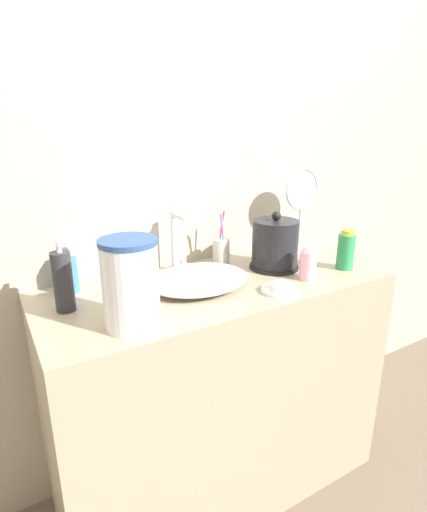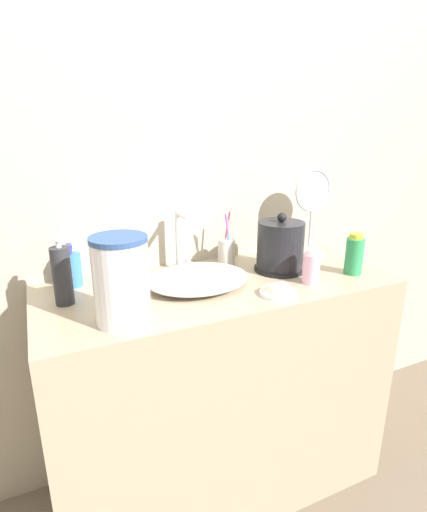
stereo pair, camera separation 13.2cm
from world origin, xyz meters
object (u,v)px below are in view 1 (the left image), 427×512
Objects in this scene: lotion_bottle at (67,275)px; hand_cream_bottle at (346,250)px; toothbrush_cup at (221,251)px; mouthwash_bottle at (63,281)px; water_pitcher at (131,284)px; vanity_mirror at (301,206)px; shampoo_bottle at (308,264)px; electric_kettle at (275,246)px; faucet at (176,240)px.

lotion_bottle is 0.99× the size of hand_cream_bottle.
mouthwash_bottle reaches higher than toothbrush_cup.
vanity_mirror is at bearing 18.07° from water_pitcher.
toothbrush_cup is 0.87× the size of water_pitcher.
shampoo_bottle is (0.74, -0.31, -0.00)m from lotion_bottle.
toothbrush_cup is at bearing 10.26° from mouthwash_bottle.
toothbrush_cup is at bearing 176.02° from vanity_mirror.
hand_cream_bottle is at bearing 2.98° from shampoo_bottle.
electric_kettle is 0.73m from lotion_bottle.
water_pitcher reaches higher than electric_kettle.
toothbrush_cup is 0.55m from water_pitcher.
faucet reaches higher than toothbrush_cup.
toothbrush_cup is 0.33m from shampoo_bottle.
lotion_bottle is at bearing 106.80° from water_pitcher.
vanity_mirror reaches higher than electric_kettle.
faucet is 0.44m from mouthwash_bottle.
hand_cream_bottle is at bearing -27.93° from faucet.
vanity_mirror is at bearing 25.66° from electric_kettle.
mouthwash_bottle reaches higher than shampoo_bottle.
hand_cream_bottle is at bearing -31.84° from electric_kettle.
hand_cream_bottle is 0.62× the size of water_pitcher.
toothbrush_cup is (0.17, -0.03, -0.06)m from faucet.
water_pitcher is at bearing -147.21° from toothbrush_cup.
faucet is 1.48× the size of hand_cream_bottle.
electric_kettle reaches higher than toothbrush_cup.
water_pitcher is at bearing -178.33° from shampoo_bottle.
shampoo_bottle is 0.80m from mouthwash_bottle.
electric_kettle is at bearing 148.16° from hand_cream_bottle.
mouthwash_bottle is 1.42× the size of hand_cream_bottle.
water_pitcher reaches higher than toothbrush_cup.
hand_cream_bottle is 0.27m from vanity_mirror.
lotion_bottle is 0.61× the size of water_pitcher.
shampoo_bottle is at bearing -40.42° from faucet.
mouthwash_bottle is at bearing -104.56° from lotion_bottle.
mouthwash_bottle is (-0.04, -0.14, 0.03)m from lotion_bottle.
faucet is 0.63× the size of vanity_mirror.
shampoo_bottle is 0.56× the size of mouthwash_bottle.
vanity_mirror is (0.54, -0.05, 0.08)m from faucet.
lotion_bottle is 0.15m from mouthwash_bottle.
toothbrush_cup is at bearing 144.98° from hand_cream_bottle.
electric_kettle reaches higher than lotion_bottle.
shampoo_bottle is (0.03, -0.15, -0.03)m from electric_kettle.
lotion_bottle is 0.35m from water_pitcher.
hand_cream_bottle is (0.22, -0.14, -0.02)m from electric_kettle.
shampoo_bottle is at bearing -12.27° from mouthwash_bottle.
water_pitcher is (0.10, -0.33, 0.06)m from lotion_bottle.
electric_kettle is at bearing -25.09° from faucet.
vanity_mirror is at bearing -5.54° from faucet.
electric_kettle is 1.02× the size of mouthwash_bottle.
vanity_mirror is at bearing 53.65° from shampoo_bottle.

